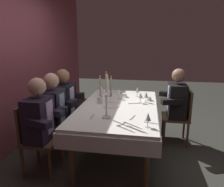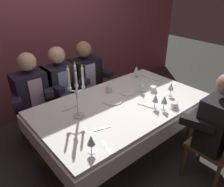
{
  "view_description": "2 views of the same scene",
  "coord_description": "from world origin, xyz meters",
  "views": [
    {
      "loc": [
        -2.88,
        -0.4,
        1.67
      ],
      "look_at": [
        -0.08,
        0.08,
        0.94
      ],
      "focal_mm": 33.57,
      "sensor_mm": 36.0,
      "label": 1
    },
    {
      "loc": [
        -1.47,
        -1.55,
        1.97
      ],
      "look_at": [
        -0.1,
        0.04,
        0.87
      ],
      "focal_mm": 35.42,
      "sensor_mm": 36.0,
      "label": 2
    }
  ],
  "objects": [
    {
      "name": "coffee_cup_1",
      "position": [
        0.5,
        -0.04,
        0.77
      ],
      "size": [
        0.13,
        0.12,
        0.06
      ],
      "color": "white",
      "rests_on": "dining_table"
    },
    {
      "name": "fork_5",
      "position": [
        -0.46,
        -0.24,
        0.74
      ],
      "size": [
        0.17,
        0.06,
        0.01
      ],
      "primitive_type": "cube",
      "rotation": [
        0.0,
        0.0,
        -0.28
      ],
      "color": "#B7B7BC",
      "rests_on": "dining_table"
    },
    {
      "name": "fork_3",
      "position": [
        0.76,
        0.12,
        0.74
      ],
      "size": [
        0.04,
        0.17,
        0.01
      ],
      "primitive_type": "cube",
      "rotation": [
        0.0,
        0.0,
        1.73
      ],
      "color": "#B7B7BC",
      "rests_on": "dining_table"
    },
    {
      "name": "seated_diner_1",
      "position": [
        -0.29,
        0.89,
        0.74
      ],
      "size": [
        0.63,
        0.48,
        1.24
      ],
      "color": "brown",
      "rests_on": "ground_plane"
    },
    {
      "name": "fork_2",
      "position": [
        0.74,
        0.31,
        0.74
      ],
      "size": [
        0.02,
        0.17,
        0.01
      ],
      "primitive_type": "cube",
      "rotation": [
        0.0,
        0.0,
        1.56
      ],
      "color": "#B7B7BC",
      "rests_on": "dining_table"
    },
    {
      "name": "knife_4",
      "position": [
        0.15,
        -0.22,
        0.74
      ],
      "size": [
        0.07,
        0.19,
        0.01
      ],
      "primitive_type": "cube",
      "rotation": [
        0.0,
        0.0,
        1.85
      ],
      "color": "#B7B7BC",
      "rests_on": "dining_table"
    },
    {
      "name": "fork_0",
      "position": [
        -0.59,
        -0.46,
        0.74
      ],
      "size": [
        0.06,
        0.17,
        0.01
      ],
      "primitive_type": "cube",
      "rotation": [
        0.0,
        0.0,
        1.34
      ],
      "color": "#B7B7BC",
      "rests_on": "dining_table"
    },
    {
      "name": "coffee_cup_0",
      "position": [
        0.36,
        -0.44,
        0.77
      ],
      "size": [
        0.13,
        0.12,
        0.06
      ],
      "color": "white",
      "rests_on": "dining_table"
    },
    {
      "name": "dinner_plate_1",
      "position": [
        -0.05,
        0.1,
        0.75
      ],
      "size": [
        0.24,
        0.24,
        0.01
      ],
      "primitive_type": "cylinder",
      "color": "white",
      "rests_on": "dining_table"
    },
    {
      "name": "wine_glass_1",
      "position": [
        0.65,
        0.4,
        0.85
      ],
      "size": [
        0.07,
        0.07,
        0.16
      ],
      "color": "silver",
      "rests_on": "dining_table"
    },
    {
      "name": "water_tumbler_0",
      "position": [
        0.06,
        0.29,
        0.79
      ],
      "size": [
        0.08,
        0.08,
        0.09
      ],
      "primitive_type": "cylinder",
      "color": "silver",
      "rests_on": "dining_table"
    },
    {
      "name": "back_wall",
      "position": [
        0.0,
        1.66,
        1.35
      ],
      "size": [
        6.0,
        0.12,
        2.7
      ],
      "primitive_type": "cube",
      "color": "#8A434D",
      "rests_on": "ground_plane"
    },
    {
      "name": "fork_1",
      "position": [
        -0.51,
        0.26,
        0.74
      ],
      "size": [
        0.17,
        0.02,
        0.01
      ],
      "primitive_type": "cube",
      "rotation": [
        0.0,
        0.0,
        0.04
      ],
      "color": "#B7B7BC",
      "rests_on": "dining_table"
    },
    {
      "name": "seated_diner_3",
      "position": [
        0.47,
        -0.89,
        0.74
      ],
      "size": [
        0.63,
        0.48,
        1.24
      ],
      "color": "brown",
      "rests_on": "ground_plane"
    },
    {
      "name": "wine_glass_2",
      "position": [
        0.55,
        -0.25,
        0.85
      ],
      "size": [
        0.07,
        0.07,
        0.16
      ],
      "color": "silver",
      "rests_on": "dining_table"
    },
    {
      "name": "seated_diner_2",
      "position": [
        0.11,
        0.89,
        0.74
      ],
      "size": [
        0.63,
        0.48,
        1.24
      ],
      "color": "brown",
      "rests_on": "ground_plane"
    },
    {
      "name": "dinner_plate_0",
      "position": [
        0.23,
        0.14,
        0.75
      ],
      "size": [
        0.22,
        0.22,
        0.01
      ],
      "primitive_type": "cylinder",
      "color": "white",
      "rests_on": "dining_table"
    },
    {
      "name": "wine_glass_4",
      "position": [
        0.19,
        -0.31,
        0.85
      ],
      "size": [
        0.07,
        0.07,
        0.16
      ],
      "color": "silver",
      "rests_on": "dining_table"
    },
    {
      "name": "wine_glass_3",
      "position": [
        0.24,
        -0.39,
        0.86
      ],
      "size": [
        0.07,
        0.07,
        0.16
      ],
      "color": "silver",
      "rests_on": "dining_table"
    },
    {
      "name": "dining_table",
      "position": [
        0.0,
        0.0,
        0.62
      ],
      "size": [
        1.94,
        1.14,
        0.74
      ],
      "color": "white",
      "rests_on": "ground_plane"
    },
    {
      "name": "wine_glass_0",
      "position": [
        0.36,
        0.04,
        0.85
      ],
      "size": [
        0.07,
        0.07,
        0.16
      ],
      "color": "silver",
      "rests_on": "dining_table"
    },
    {
      "name": "ground_plane",
      "position": [
        0.0,
        0.0,
        0.0
      ],
      "size": [
        12.0,
        12.0,
        0.0
      ],
      "primitive_type": "plane",
      "color": "#35362F"
    },
    {
      "name": "seated_diner_0",
      "position": [
        -0.66,
        0.89,
        0.74
      ],
      "size": [
        0.63,
        0.48,
        1.24
      ],
      "color": "brown",
      "rests_on": "ground_plane"
    },
    {
      "name": "wine_glass_5",
      "position": [
        -0.72,
        -0.42,
        0.85
      ],
      "size": [
        0.07,
        0.07,
        0.16
      ],
      "color": "silver",
      "rests_on": "dining_table"
    },
    {
      "name": "candelabra",
      "position": [
        -0.51,
        0.07,
        1.0
      ],
      "size": [
        0.15,
        0.17,
        0.57
      ],
      "color": "silver",
      "rests_on": "dining_table"
    }
  ]
}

